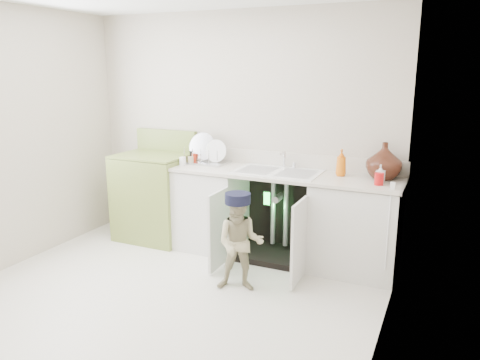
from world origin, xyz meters
name	(u,v)px	position (x,y,z in m)	size (l,w,h in m)	color
ground	(167,296)	(0.00, 0.00, 0.00)	(3.50, 3.50, 0.00)	beige
room_shell	(161,153)	(0.00, 0.00, 1.25)	(6.00, 5.50, 1.26)	#BDB3A2
counter_run	(280,213)	(0.58, 1.21, 0.48)	(2.44, 1.02, 1.24)	white
avocado_stove	(155,195)	(-0.91, 1.18, 0.50)	(0.78, 0.65, 1.21)	olive
repair_worker	(240,242)	(0.52, 0.38, 0.44)	(0.50, 0.70, 0.87)	tan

